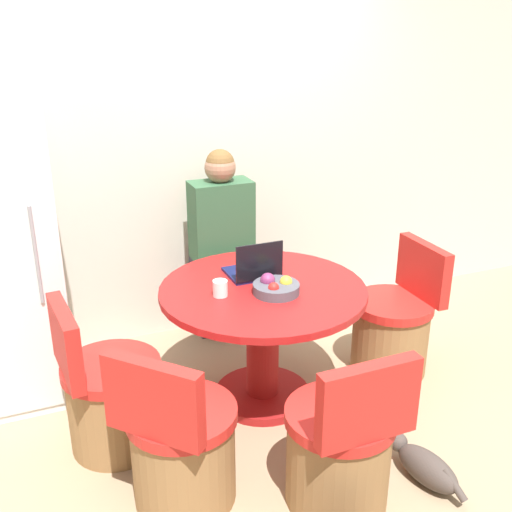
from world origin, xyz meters
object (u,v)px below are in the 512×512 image
Objects in this scene: dining_table at (263,323)px; chair_left_side at (111,398)px; fruit_bowl at (276,287)px; cat at (425,466)px; person_seated at (220,239)px; chair_near_camera at (340,451)px; laptop at (254,269)px; chair_near_left_corner at (181,449)px; chair_right_side at (393,329)px.

chair_left_side reaches higher than dining_table.
fruit_bowl reaches higher than cat.
person_seated is 0.90m from fruit_bowl.
laptop reaches higher than chair_near_camera.
cat is at bearing -149.17° from chair_near_left_corner.
chair_near_left_corner is (-1.56, -0.59, 0.00)m from chair_right_side.
cat is (0.43, -0.85, -0.68)m from fruit_bowl.
fruit_bowl is at bearing -96.13° from chair_left_side.
chair_near_left_corner is (-0.66, -0.60, -0.22)m from dining_table.
laptop is at bearing -100.02° from chair_right_side.
laptop reaches higher than chair_near_left_corner.
laptop is 1.37m from cat.
chair_near_camera is at bearing -92.28° from fruit_bowl.
chair_near_camera reaches higher than cat.
cat is (0.45, -1.10, -0.69)m from laptop.
fruit_bowl is (0.03, -0.25, -0.01)m from laptop.
laptop is (0.01, 1.05, 0.49)m from chair_near_camera.
chair_near_camera is 3.29× the size of fruit_bowl.
chair_near_left_corner is 0.98m from fruit_bowl.
cat is (0.46, -0.05, -0.20)m from chair_near_camera.
chair_right_side is 1.28m from person_seated.
chair_near_left_corner reaches higher than dining_table.
chair_left_side is at bearing 43.90° from person_seated.
chair_left_side reaches higher than cat.
dining_table is 4.54× the size of fruit_bowl.
laptop reaches higher than cat.
chair_right_side is 1.03m from laptop.
dining_table is at bearing 14.41° from cat.
chair_near_camera is 1.76m from person_seated.
dining_table is at bearing 88.10° from person_seated.
chair_near_left_corner is at bearing -137.68° from dining_table.
chair_near_camera is 0.93m from fruit_bowl.
chair_left_side is 2.98× the size of laptop.
chair_near_camera is 1.00× the size of chair_left_side.
chair_near_camera is 2.98× the size of laptop.
chair_left_side is 1.62m from cat.
chair_near_left_corner is at bearing 61.51° from cat.
fruit_bowl is 1.17m from cat.
chair_near_left_corner is 2.98× the size of laptop.
chair_near_left_corner is at bearing 48.53° from laptop.
laptop is (0.01, 0.16, 0.27)m from dining_table.
chair_right_side is at bearing -0.83° from dining_table.
chair_left_side is 1.05m from laptop.
chair_near_camera is at bearing -137.50° from chair_left_side.
chair_near_left_corner reaches higher than fruit_bowl.
chair_right_side is 0.99m from fruit_bowl.
chair_near_camera is (0.00, -0.90, -0.22)m from dining_table.
fruit_bowl is (0.70, 0.51, 0.48)m from chair_near_left_corner.
chair_left_side is (-0.89, 0.81, 0.00)m from chair_near_camera.
fruit_bowl is at bearing 90.50° from person_seated.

